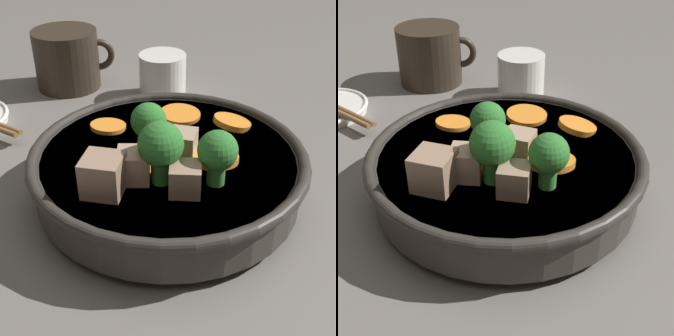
% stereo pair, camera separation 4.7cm
% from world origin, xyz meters
% --- Properties ---
extents(ground_plane, '(3.00, 3.00, 0.00)m').
position_xyz_m(ground_plane, '(0.00, 0.00, 0.00)').
color(ground_plane, slate).
extents(stirfry_bowl, '(0.28, 0.28, 0.11)m').
position_xyz_m(stirfry_bowl, '(-0.00, -0.00, 0.04)').
color(stirfry_bowl, '#38332D').
rests_on(stirfry_bowl, ground_plane).
extents(tea_cup, '(0.07, 0.07, 0.06)m').
position_xyz_m(tea_cup, '(0.03, 0.25, 0.03)').
color(tea_cup, white).
rests_on(tea_cup, ground_plane).
extents(dark_mug, '(0.12, 0.10, 0.09)m').
position_xyz_m(dark_mug, '(-0.11, 0.31, 0.04)').
color(dark_mug, '#33281E').
rests_on(dark_mug, ground_plane).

